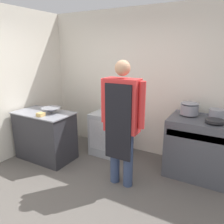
{
  "coord_description": "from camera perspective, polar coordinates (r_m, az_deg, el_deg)",
  "views": [
    {
      "loc": [
        1.68,
        -1.78,
        1.95
      ],
      "look_at": [
        0.03,
        1.12,
        1.01
      ],
      "focal_mm": 35.0,
      "sensor_mm": 36.0,
      "label": 1
    }
  ],
  "objects": [
    {
      "name": "ground_plane",
      "position": [
        3.13,
        -11.61,
        -23.15
      ],
      "size": [
        14.0,
        14.0,
        0.0
      ],
      "primitive_type": "plane",
      "color": "#5B5651"
    },
    {
      "name": "wall_back",
      "position": [
        4.23,
        5.96,
        7.54
      ],
      "size": [
        8.0,
        0.05,
        2.7
      ],
      "color": "silver",
      "rests_on": "ground_plane"
    },
    {
      "name": "wall_left",
      "position": [
        4.53,
        -22.13,
        7.02
      ],
      "size": [
        0.05,
        8.0,
        2.7
      ],
      "color": "silver",
      "rests_on": "ground_plane"
    },
    {
      "name": "prep_counter",
      "position": [
        4.22,
        -16.99,
        -5.87
      ],
      "size": [
        1.07,
        0.62,
        0.88
      ],
      "color": "#2D2D33",
      "rests_on": "ground_plane"
    },
    {
      "name": "stove",
      "position": [
        3.75,
        21.62,
        -8.63
      ],
      "size": [
        0.94,
        0.67,
        0.96
      ],
      "color": "#4C4F56",
      "rests_on": "ground_plane"
    },
    {
      "name": "fridge_unit",
      "position": [
        4.29,
        -0.69,
        -5.3
      ],
      "size": [
        0.57,
        0.67,
        0.81
      ],
      "color": "#A8ADB2",
      "rests_on": "ground_plane"
    },
    {
      "name": "person_cook",
      "position": [
        3.05,
        2.56,
        -1.33
      ],
      "size": [
        0.67,
        0.24,
        1.83
      ],
      "color": "#38476B",
      "rests_on": "ground_plane"
    },
    {
      "name": "mixing_bowl",
      "position": [
        4.0,
        -15.63,
        0.44
      ],
      "size": [
        0.34,
        0.34,
        0.09
      ],
      "color": "gray",
      "rests_on": "prep_counter"
    },
    {
      "name": "plastic_tub",
      "position": [
        3.85,
        -18.11,
        -0.61
      ],
      "size": [
        0.11,
        0.11,
        0.06
      ],
      "color": "#D8B266",
      "rests_on": "prep_counter"
    },
    {
      "name": "stock_pot",
      "position": [
        3.7,
        19.57,
        0.97
      ],
      "size": [
        0.28,
        0.28,
        0.21
      ],
      "color": "gray",
      "rests_on": "stove"
    },
    {
      "name": "saute_pan",
      "position": [
        3.45,
        25.26,
        -2.13
      ],
      "size": [
        0.26,
        0.26,
        0.04
      ],
      "color": "#262628",
      "rests_on": "stove"
    },
    {
      "name": "sauce_pot",
      "position": [
        3.67,
        25.67,
        -0.4
      ],
      "size": [
        0.23,
        0.23,
        0.14
      ],
      "color": "gray",
      "rests_on": "stove"
    }
  ]
}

